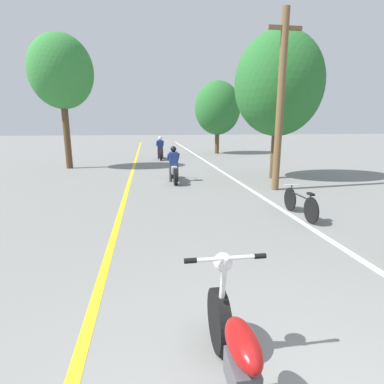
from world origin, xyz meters
TOP-DOWN VIEW (x-y plane):
  - lane_stripe_center at (-1.70, 12.59)m, footprint 0.14×48.00m
  - lane_stripe_edge at (2.57, 12.59)m, footprint 0.14×48.00m
  - utility_pole at (3.42, 8.41)m, footprint 1.10×0.24m
  - roadside_tree_right_near at (4.29, 10.58)m, footprint 3.53×3.18m
  - roadside_tree_right_far at (4.36, 21.36)m, footprint 3.41×3.07m
  - roadside_tree_left at (-4.95, 14.86)m, footprint 3.05×2.75m
  - motorcycle_foreground at (-0.30, 0.63)m, footprint 0.75×2.10m
  - motorcycle_rider_lead at (0.05, 10.45)m, footprint 0.50×2.14m
  - motorcycle_rider_far at (-0.12, 18.22)m, footprint 0.50×2.12m
  - bicycle_parked at (2.73, 5.39)m, footprint 0.44×1.67m

SIDE VIEW (x-z plane):
  - lane_stripe_center at x=-1.70m, z-range 0.00..0.01m
  - lane_stripe_edge at x=2.57m, z-range 0.00..0.01m
  - bicycle_parked at x=2.73m, z-range -0.02..0.70m
  - motorcycle_foreground at x=-0.30m, z-range -0.12..0.98m
  - motorcycle_rider_lead at x=0.05m, z-range -0.17..1.23m
  - motorcycle_rider_far at x=-0.12m, z-range -0.18..1.28m
  - utility_pole at x=3.42m, z-range 0.09..5.86m
  - roadside_tree_right_far at x=4.36m, z-range 0.70..6.05m
  - roadside_tree_right_near at x=4.29m, z-range 0.86..6.68m
  - roadside_tree_left at x=-4.95m, z-range 1.44..7.90m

